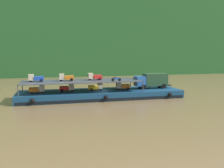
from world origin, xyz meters
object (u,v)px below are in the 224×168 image
at_px(mini_truck_upper_stern, 36,78).
at_px(mini_truck_upper_fore, 95,77).
at_px(cargo_barge, 101,94).
at_px(mini_truck_lower_fore, 123,86).
at_px(mini_truck_upper_mid, 66,77).
at_px(mini_truck_lower_mid, 96,87).
at_px(covered_lorry, 152,80).
at_px(mini_truck_lower_aft, 67,88).
at_px(motorcycle_upper_port, 116,79).
at_px(mini_truck_lower_stern, 37,89).

xyz_separation_m(mini_truck_upper_stern, mini_truck_upper_fore, (11.08, 0.20, 0.00)).
xyz_separation_m(cargo_barge, mini_truck_lower_fore, (4.55, 0.44, 1.44)).
height_order(mini_truck_upper_mid, mini_truck_upper_fore, same).
height_order(mini_truck_lower_mid, mini_truck_upper_fore, mini_truck_upper_fore).
relative_size(cargo_barge, covered_lorry, 4.02).
bearing_deg(mini_truck_lower_fore, cargo_barge, -174.46).
bearing_deg(covered_lorry, cargo_barge, -178.45).
relative_size(mini_truck_upper_mid, mini_truck_upper_fore, 1.00).
relative_size(mini_truck_lower_mid, mini_truck_upper_fore, 1.00).
bearing_deg(mini_truck_upper_fore, cargo_barge, -35.84).
height_order(mini_truck_lower_aft, mini_truck_lower_fore, same).
bearing_deg(mini_truck_lower_mid, mini_truck_upper_fore, 101.97).
bearing_deg(mini_truck_upper_stern, mini_truck_upper_fore, 1.06).
bearing_deg(covered_lorry, motorcycle_upper_port, -163.41).
distance_m(mini_truck_upper_stern, motorcycle_upper_port, 14.92).
bearing_deg(mini_truck_upper_mid, mini_truck_lower_fore, -0.77).
bearing_deg(mini_truck_lower_stern, cargo_barge, 0.17).
relative_size(covered_lorry, mini_truck_lower_stern, 2.87).
xyz_separation_m(mini_truck_lower_stern, mini_truck_lower_mid, (11.00, 0.32, 0.00)).
bearing_deg(cargo_barge, mini_truck_lower_stern, -179.83).
xyz_separation_m(covered_lorry, mini_truck_upper_stern, (-23.01, 0.31, 1.00)).
distance_m(mini_truck_upper_stern, mini_truck_upper_mid, 5.55).
relative_size(covered_lorry, mini_truck_lower_aft, 2.84).
xyz_separation_m(mini_truck_lower_fore, mini_truck_upper_fore, (-5.67, 0.37, 2.00)).
height_order(mini_truck_lower_mid, mini_truck_upper_mid, mini_truck_upper_mid).
distance_m(mini_truck_lower_fore, mini_truck_upper_fore, 6.02).
height_order(cargo_barge, mini_truck_lower_stern, mini_truck_lower_stern).
height_order(mini_truck_lower_fore, mini_truck_upper_mid, mini_truck_upper_mid).
xyz_separation_m(mini_truck_lower_mid, mini_truck_upper_mid, (-5.64, 0.31, 2.00)).
height_order(mini_truck_lower_stern, mini_truck_lower_mid, same).
distance_m(covered_lorry, mini_truck_lower_mid, 11.87).
xyz_separation_m(mini_truck_lower_aft, mini_truck_upper_fore, (5.45, 0.35, 2.00)).
height_order(mini_truck_upper_mid, motorcycle_upper_port, mini_truck_upper_mid).
distance_m(covered_lorry, mini_truck_lower_stern, 22.85).
height_order(mini_truck_lower_stern, motorcycle_upper_port, motorcycle_upper_port).
distance_m(mini_truck_lower_mid, mini_truck_upper_stern, 11.37).
relative_size(mini_truck_lower_fore, motorcycle_upper_port, 1.47).
bearing_deg(motorcycle_upper_port, mini_truck_upper_mid, 162.97).
relative_size(mini_truck_lower_stern, mini_truck_lower_aft, 0.99).
height_order(cargo_barge, mini_truck_lower_fore, mini_truck_lower_fore).
xyz_separation_m(cargo_barge, mini_truck_upper_stern, (-12.19, 0.60, 3.44)).
distance_m(mini_truck_lower_mid, motorcycle_upper_port, 4.61).
distance_m(mini_truck_lower_stern, mini_truck_upper_fore, 11.10).
bearing_deg(mini_truck_lower_fore, mini_truck_lower_aft, 179.94).
xyz_separation_m(mini_truck_lower_fore, motorcycle_upper_port, (-2.09, -2.64, 1.74)).
height_order(covered_lorry, mini_truck_upper_mid, mini_truck_upper_mid).
bearing_deg(mini_truck_lower_aft, mini_truck_lower_stern, -174.87).
xyz_separation_m(covered_lorry, mini_truck_lower_fore, (-6.27, 0.15, -1.00)).
distance_m(mini_truck_upper_fore, motorcycle_upper_port, 4.68).
xyz_separation_m(mini_truck_lower_aft, mini_truck_lower_fore, (11.12, -0.01, 0.00)).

